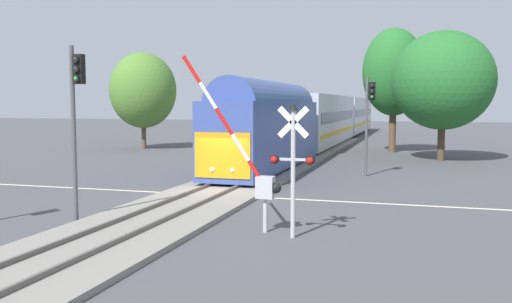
# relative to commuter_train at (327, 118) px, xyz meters

# --- Properties ---
(ground_plane) EXTENTS (220.00, 220.00, 0.00)m
(ground_plane) POSITION_rel_commuter_train_xyz_m (-0.00, -31.49, -2.72)
(ground_plane) COLOR #47474C
(road_centre_stripe) EXTENTS (44.00, 0.20, 0.01)m
(road_centre_stripe) POSITION_rel_commuter_train_xyz_m (-0.00, -31.49, -2.72)
(road_centre_stripe) COLOR beige
(road_centre_stripe) RESTS_ON ground
(railway_track) EXTENTS (4.40, 80.00, 0.32)m
(railway_track) POSITION_rel_commuter_train_xyz_m (-0.00, -31.49, -2.63)
(railway_track) COLOR gray
(railway_track) RESTS_ON ground
(commuter_train) EXTENTS (3.04, 64.47, 5.16)m
(commuter_train) POSITION_rel_commuter_train_xyz_m (0.00, 0.00, 0.00)
(commuter_train) COLOR #384C93
(commuter_train) RESTS_ON railway_track
(crossing_gate_near) EXTENTS (3.34, 0.40, 5.66)m
(crossing_gate_near) POSITION_rel_commuter_train_xyz_m (3.85, -37.69, -0.80)
(crossing_gate_near) COLOR #B7B7BC
(crossing_gate_near) RESTS_ON ground
(crossing_signal_mast) EXTENTS (1.36, 0.44, 4.12)m
(crossing_signal_mast) POSITION_rel_commuter_train_xyz_m (5.15, -38.17, -0.21)
(crossing_signal_mast) COLOR #B2B2B7
(crossing_signal_mast) RESTS_ON ground
(traffic_signal_far_side) EXTENTS (0.53, 0.38, 5.61)m
(traffic_signal_far_side) POSITION_rel_commuter_train_xyz_m (6.08, -22.96, 1.03)
(traffic_signal_far_side) COLOR #4C4C51
(traffic_signal_far_side) RESTS_ON ground
(traffic_signal_median) EXTENTS (0.53, 0.38, 6.06)m
(traffic_signal_median) POSITION_rel_commuter_train_xyz_m (-2.45, -38.08, 1.32)
(traffic_signal_median) COLOR #4C4C51
(traffic_signal_median) RESTS_ON ground
(elm_centre_background) EXTENTS (5.21, 5.21, 10.45)m
(elm_centre_background) POSITION_rel_commuter_train_xyz_m (6.65, -6.60, 4.02)
(elm_centre_background) COLOR brown
(elm_centre_background) RESTS_ON ground
(pine_left_background) EXTENTS (6.03, 6.03, 8.75)m
(pine_left_background) POSITION_rel_commuter_train_xyz_m (-15.37, -9.33, 2.60)
(pine_left_background) COLOR brown
(pine_left_background) RESTS_ON ground
(oak_far_right) EXTENTS (7.20, 7.20, 9.29)m
(oak_far_right) POSITION_rel_commuter_train_xyz_m (10.36, -12.81, 3.04)
(oak_far_right) COLOR #4C3828
(oak_far_right) RESTS_ON ground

